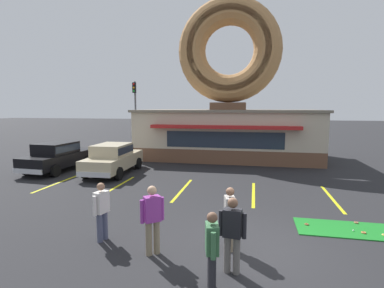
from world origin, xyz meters
TOP-DOWN VIEW (x-y plane):
  - ground_plane at (0.00, 0.00)m, footprint 160.00×160.00m
  - donut_shop_building at (-1.80, 13.94)m, footprint 12.30×6.75m
  - putting_mat at (3.04, 1.85)m, footprint 3.49×1.30m
  - mini_donut_near_left at (3.11, 2.37)m, footprint 0.13×0.13m
  - mini_donut_near_right at (1.62, 1.93)m, footprint 0.13×0.13m
  - mini_donut_mid_left at (3.58, 1.56)m, footprint 0.13×0.13m
  - mini_donut_mid_centre at (3.08, 1.62)m, footprint 0.13×0.13m
  - golf_ball at (2.84, 1.72)m, footprint 0.04×0.04m
  - car_champagne at (-7.33, 7.36)m, footprint 2.09×4.61m
  - car_black at (-10.66, 7.37)m, footprint 2.16×4.64m
  - pedestrian_blue_sweater_man at (-0.54, -0.04)m, footprint 0.33×0.58m
  - pedestrian_hooded_kid at (-0.73, -1.80)m, footprint 0.32×0.58m
  - pedestrian_leather_jacket_man at (-3.88, -0.22)m, footprint 0.32×0.58m
  - pedestrian_clipboard_woman at (-0.40, -1.11)m, footprint 0.59×0.29m
  - pedestrian_beanie_man at (-2.32, -0.67)m, footprint 0.49×0.43m
  - trash_bin at (-8.75, 10.78)m, footprint 0.57×0.57m
  - traffic_light_pole at (-10.42, 18.04)m, footprint 0.28×0.47m
  - parking_stripe_far_left at (-8.96, 5.00)m, footprint 0.12×3.60m
  - parking_stripe_left at (-5.96, 5.00)m, footprint 0.12×3.60m
  - parking_stripe_mid_left at (-2.96, 5.00)m, footprint 0.12×3.60m
  - parking_stripe_centre at (0.04, 5.00)m, footprint 0.12×3.60m
  - parking_stripe_mid_right at (3.04, 5.00)m, footprint 0.12×3.60m

SIDE VIEW (x-z plane):
  - ground_plane at x=0.00m, z-range 0.00..0.00m
  - parking_stripe_far_left at x=-8.96m, z-range 0.00..0.01m
  - parking_stripe_left at x=-5.96m, z-range 0.00..0.01m
  - parking_stripe_mid_left at x=-2.96m, z-range 0.00..0.01m
  - parking_stripe_centre at x=0.04m, z-range 0.00..0.01m
  - parking_stripe_mid_right at x=3.04m, z-range 0.00..0.01m
  - putting_mat at x=3.04m, z-range 0.00..0.03m
  - mini_donut_near_left at x=3.11m, z-range 0.03..0.07m
  - mini_donut_near_right at x=1.62m, z-range 0.03..0.07m
  - mini_donut_mid_left at x=3.58m, z-range 0.03..0.07m
  - mini_donut_mid_centre at x=3.08m, z-range 0.03..0.07m
  - golf_ball at x=2.84m, z-range 0.03..0.07m
  - trash_bin at x=-8.75m, z-range 0.01..0.99m
  - pedestrian_hooded_kid at x=-0.73m, z-range 0.08..1.64m
  - pedestrian_leather_jacket_man at x=-3.88m, z-range 0.08..1.65m
  - car_champagne at x=-7.33m, z-range 0.07..1.67m
  - car_black at x=-10.66m, z-range 0.07..1.67m
  - pedestrian_blue_sweater_man at x=-0.54m, z-range 0.08..1.67m
  - pedestrian_clipboard_woman at x=-0.40m, z-range 0.09..1.75m
  - pedestrian_beanie_man at x=-2.32m, z-range 0.09..1.79m
  - traffic_light_pole at x=-10.42m, z-range 0.81..6.61m
  - donut_shop_building at x=-1.80m, z-range -1.74..9.22m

